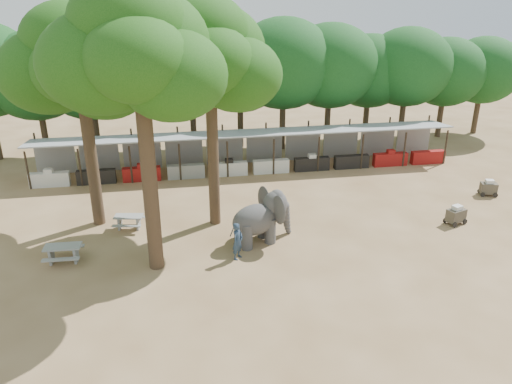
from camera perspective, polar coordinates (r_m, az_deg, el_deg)
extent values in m
plane|color=brown|center=(21.68, 4.97, -9.73)|extent=(100.00, 100.00, 0.00)
cube|color=gray|center=(33.32, -0.99, 6.75)|extent=(28.00, 2.99, 0.39)
cylinder|color=#2D2319|center=(32.93, -22.80, 2.39)|extent=(0.12, 0.12, 2.40)
cylinder|color=#2D2319|center=(35.38, -22.00, 4.17)|extent=(0.12, 0.12, 2.80)
cube|color=silver|center=(33.40, -22.52, 1.33)|extent=(2.38, 0.50, 0.90)
cube|color=gray|center=(35.45, -21.92, 3.53)|extent=(2.52, 0.12, 2.00)
cylinder|color=#2D2319|center=(32.40, -17.98, 2.75)|extent=(0.12, 0.12, 2.40)
cylinder|color=#2D2319|center=(34.88, -17.50, 4.53)|extent=(0.12, 0.12, 2.80)
cube|color=black|center=(32.88, -17.78, 1.67)|extent=(2.38, 0.50, 0.90)
cube|color=gray|center=(34.95, -17.44, 3.89)|extent=(2.52, 0.12, 2.00)
cylinder|color=#2D2319|center=(32.10, -13.04, 3.11)|extent=(0.12, 0.12, 2.40)
cylinder|color=#2D2319|center=(34.61, -12.90, 4.88)|extent=(0.12, 0.12, 2.80)
cube|color=maroon|center=(32.59, -12.91, 2.01)|extent=(2.38, 0.50, 0.90)
cube|color=gray|center=(34.68, -12.85, 4.22)|extent=(2.52, 0.12, 2.00)
cylinder|color=#2D2319|center=(32.05, -8.04, 3.45)|extent=(0.12, 0.12, 2.40)
cylinder|color=#2D2319|center=(34.56, -8.26, 5.19)|extent=(0.12, 0.12, 2.80)
cube|color=gray|center=(32.53, -7.99, 2.34)|extent=(2.38, 0.50, 0.90)
cube|color=gray|center=(34.63, -8.22, 4.54)|extent=(2.52, 0.12, 2.00)
cylinder|color=#2D2319|center=(32.24, -3.06, 3.76)|extent=(0.12, 0.12, 2.40)
cylinder|color=#2D2319|center=(34.73, -3.62, 5.47)|extent=(0.12, 0.12, 2.80)
cube|color=silver|center=(32.72, -3.09, 2.65)|extent=(2.38, 0.50, 0.90)
cube|color=gray|center=(34.80, -3.60, 4.82)|extent=(2.52, 0.12, 2.00)
cylinder|color=#2D2319|center=(32.67, 1.83, 4.03)|extent=(0.12, 0.12, 2.40)
cylinder|color=#2D2319|center=(35.13, 0.94, 5.71)|extent=(0.12, 0.12, 2.80)
cube|color=silver|center=(33.14, 1.73, 2.94)|extent=(2.38, 0.50, 0.90)
cube|color=gray|center=(35.20, 0.95, 5.07)|extent=(2.52, 0.12, 2.00)
cylinder|color=#2D2319|center=(33.33, 6.56, 4.27)|extent=(0.12, 0.12, 2.40)
cylinder|color=#2D2319|center=(35.75, 5.38, 5.91)|extent=(0.12, 0.12, 2.80)
cube|color=black|center=(33.79, 6.39, 3.19)|extent=(2.38, 0.50, 0.90)
cube|color=gray|center=(35.82, 5.37, 5.28)|extent=(2.52, 0.12, 2.00)
cylinder|color=#2D2319|center=(34.21, 11.08, 4.47)|extent=(0.12, 0.12, 2.40)
cylinder|color=#2D2319|center=(36.57, 9.64, 6.07)|extent=(0.12, 0.12, 2.80)
cube|color=black|center=(34.66, 10.85, 3.42)|extent=(2.38, 0.50, 0.90)
cube|color=gray|center=(36.63, 9.62, 5.45)|extent=(2.52, 0.12, 2.00)
cylinder|color=#2D2319|center=(35.29, 15.36, 4.64)|extent=(0.12, 0.12, 2.40)
cylinder|color=#2D2319|center=(37.58, 13.70, 6.19)|extent=(0.12, 0.12, 2.80)
cube|color=maroon|center=(35.73, 15.07, 3.62)|extent=(2.38, 0.50, 0.90)
cube|color=gray|center=(37.64, 13.67, 5.59)|extent=(2.52, 0.12, 2.00)
cylinder|color=#2D2319|center=(36.55, 19.36, 4.77)|extent=(0.12, 0.12, 2.40)
cylinder|color=#2D2319|center=(38.76, 17.53, 6.28)|extent=(0.12, 0.12, 2.80)
cube|color=maroon|center=(36.97, 19.03, 3.78)|extent=(2.38, 0.50, 0.90)
cube|color=gray|center=(38.83, 17.49, 5.69)|extent=(2.52, 0.12, 2.00)
cylinder|color=#332316|center=(25.95, -18.58, 5.81)|extent=(0.60, 0.60, 9.20)
cone|color=#332316|center=(25.11, -19.91, 15.89)|extent=(0.57, 0.57, 2.88)
ellipsoid|color=#13430D|center=(25.83, -22.52, 12.57)|extent=(4.80, 4.80, 3.94)
ellipsoid|color=#13430D|center=(24.59, -16.77, 11.94)|extent=(4.20, 4.20, 3.44)
ellipsoid|color=#13430D|center=(26.25, -18.87, 14.53)|extent=(5.20, 5.20, 4.26)
ellipsoid|color=#13430D|center=(23.97, -20.04, 13.00)|extent=(3.80, 3.80, 3.12)
ellipsoid|color=#13430D|center=(25.36, -20.54, 15.91)|extent=(4.40, 4.40, 3.61)
cylinder|color=#332316|center=(20.70, -12.32, 4.15)|extent=(0.64, 0.64, 10.40)
cone|color=#332316|center=(19.74, -13.62, 18.62)|extent=(0.61, 0.61, 3.25)
ellipsoid|color=#13430D|center=(20.30, -17.23, 13.91)|extent=(4.80, 4.80, 3.94)
ellipsoid|color=#13430D|center=(19.33, -9.53, 12.99)|extent=(4.20, 4.20, 3.44)
ellipsoid|color=#13430D|center=(20.90, -12.66, 16.24)|extent=(5.20, 5.20, 4.26)
ellipsoid|color=#13430D|center=(18.56, -13.45, 14.51)|extent=(3.80, 3.80, 3.12)
ellipsoid|color=#13430D|center=(19.97, -14.45, 18.13)|extent=(4.40, 4.40, 3.61)
cylinder|color=#332316|center=(24.70, -5.01, 6.58)|extent=(0.56, 0.56, 9.60)
cone|color=#332316|center=(23.84, -5.42, 17.75)|extent=(0.53, 0.53, 3.00)
ellipsoid|color=#13430D|center=(24.22, -8.75, 14.24)|extent=(4.80, 4.80, 3.94)
ellipsoid|color=#13430D|center=(23.60, -2.14, 13.28)|extent=(4.20, 4.20, 3.44)
ellipsoid|color=#13430D|center=(25.03, -5.09, 16.05)|extent=(5.20, 5.20, 4.26)
ellipsoid|color=#13430D|center=(22.68, -5.01, 14.62)|extent=(3.80, 3.80, 3.12)
ellipsoid|color=#13430D|center=(24.02, -6.20, 17.66)|extent=(4.40, 4.40, 3.61)
cylinder|color=#332316|center=(39.69, -26.89, 5.95)|extent=(0.44, 0.44, 3.74)
cylinder|color=#332316|center=(38.84, -22.18, 6.40)|extent=(0.44, 0.44, 3.74)
ellipsoid|color=#0E3814|center=(38.09, -22.99, 11.68)|extent=(6.46, 5.95, 5.61)
cylinder|color=#332316|center=(38.26, -17.28, 6.83)|extent=(0.44, 0.44, 3.74)
ellipsoid|color=#0E3814|center=(37.50, -17.93, 12.21)|extent=(6.46, 5.95, 5.61)
cylinder|color=#332316|center=(37.97, -12.27, 7.22)|extent=(0.44, 0.44, 3.74)
ellipsoid|color=#0E3814|center=(37.21, -12.74, 12.65)|extent=(6.46, 5.95, 5.61)
cylinder|color=#332316|center=(37.97, -7.21, 7.56)|extent=(0.44, 0.44, 3.74)
ellipsoid|color=#0E3814|center=(37.20, -7.48, 13.00)|extent=(6.46, 5.95, 5.61)
cylinder|color=#332316|center=(38.26, -2.17, 7.83)|extent=(0.44, 0.44, 3.74)
ellipsoid|color=#0E3814|center=(37.50, -2.26, 13.24)|extent=(6.46, 5.95, 5.61)
cylinder|color=#332316|center=(38.83, 2.75, 8.04)|extent=(0.44, 0.44, 3.74)
ellipsoid|color=#0E3814|center=(38.09, 2.86, 13.38)|extent=(6.46, 5.95, 5.61)
cylinder|color=#332316|center=(39.68, 7.50, 8.19)|extent=(0.44, 0.44, 3.74)
ellipsoid|color=#0E3814|center=(38.95, 7.78, 13.41)|extent=(6.46, 5.95, 5.61)
cylinder|color=#332316|center=(40.78, 12.03, 8.28)|extent=(0.44, 0.44, 3.74)
ellipsoid|color=#0E3814|center=(40.07, 12.46, 13.35)|extent=(6.46, 5.95, 5.61)
cylinder|color=#332316|center=(42.12, 16.30, 8.32)|extent=(0.44, 0.44, 3.74)
ellipsoid|color=#0E3814|center=(41.44, 16.85, 13.21)|extent=(6.46, 5.95, 5.61)
cylinder|color=#332316|center=(43.67, 20.28, 8.31)|extent=(0.44, 0.44, 3.74)
ellipsoid|color=#0E3814|center=(43.01, 20.94, 13.02)|extent=(6.46, 5.95, 5.61)
cylinder|color=#332316|center=(45.42, 23.97, 8.27)|extent=(0.44, 0.44, 3.74)
ellipsoid|color=#0E3814|center=(44.78, 24.72, 12.79)|extent=(6.46, 5.95, 5.61)
ellipsoid|color=#3B3938|center=(23.79, -0.11, -3.19)|extent=(2.66, 2.07, 1.51)
cylinder|color=#3B3938|center=(23.49, -1.05, -5.14)|extent=(0.69, 0.69, 1.27)
cylinder|color=#3B3938|center=(24.06, -1.87, -4.45)|extent=(0.69, 0.69, 1.27)
cylinder|color=#3B3938|center=(24.07, 1.65, -4.44)|extent=(0.69, 0.69, 1.27)
cylinder|color=#3B3938|center=(24.62, 0.78, -3.78)|extent=(0.69, 0.69, 1.27)
ellipsoid|color=#3B3938|center=(24.08, 2.18, -1.46)|extent=(1.57, 1.42, 1.40)
ellipsoid|color=#3B3938|center=(23.43, 2.61, -2.08)|extent=(0.59, 1.16, 1.44)
ellipsoid|color=#3B3938|center=(24.50, 0.92, -0.92)|extent=(0.59, 1.16, 1.44)
cone|color=#3B3938|center=(24.82, 3.50, -3.19)|extent=(0.74, 0.74, 1.59)
imported|color=#26384C|center=(22.61, -2.12, -5.63)|extent=(0.72, 0.76, 1.76)
cube|color=gray|center=(23.99, -21.25, -5.84)|extent=(1.63, 0.81, 0.06)
cube|color=gray|center=(24.31, -22.34, -6.69)|extent=(0.13, 0.64, 0.75)
cube|color=gray|center=(24.04, -19.88, -6.63)|extent=(0.13, 0.64, 0.75)
cube|color=gray|center=(23.64, -21.44, -7.19)|extent=(1.61, 0.33, 0.05)
cube|color=gray|center=(24.64, -20.86, -5.85)|extent=(1.61, 0.33, 0.05)
cube|color=gray|center=(26.22, -14.37, -2.70)|extent=(1.52, 0.90, 0.06)
cube|color=gray|center=(26.49, -15.29, -3.38)|extent=(0.19, 0.58, 0.67)
cube|color=gray|center=(26.25, -13.29, -3.41)|extent=(0.19, 0.58, 0.67)
cube|color=gray|center=(25.88, -14.57, -3.77)|extent=(1.45, 0.48, 0.05)
cube|color=gray|center=(26.79, -14.05, -2.78)|extent=(1.45, 0.48, 0.05)
cube|color=#3B3327|center=(28.02, 21.89, -2.48)|extent=(1.09, 0.85, 0.67)
cylinder|color=black|center=(27.70, 21.77, -3.51)|extent=(0.29, 0.15, 0.29)
cylinder|color=black|center=(28.26, 22.77, -3.16)|extent=(0.29, 0.15, 0.29)
cylinder|color=black|center=(28.05, 20.80, -3.04)|extent=(0.29, 0.15, 0.29)
cylinder|color=black|center=(28.60, 21.81, -2.69)|extent=(0.29, 0.15, 0.29)
cube|color=silver|center=(27.85, 22.02, -1.67)|extent=(0.58, 0.52, 0.24)
cube|color=#3B3327|center=(32.58, 25.03, 0.41)|extent=(1.03, 0.78, 0.64)
cylinder|color=black|center=(32.31, 24.49, -0.29)|extent=(0.28, 0.13, 0.27)
cylinder|color=black|center=(32.55, 25.70, -0.34)|extent=(0.28, 0.13, 0.27)
cylinder|color=black|center=(32.84, 24.19, 0.12)|extent=(0.28, 0.13, 0.27)
cylinder|color=black|center=(33.08, 25.38, 0.06)|extent=(0.28, 0.13, 0.27)
cube|color=silver|center=(32.45, 25.15, 1.08)|extent=(0.54, 0.48, 0.23)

